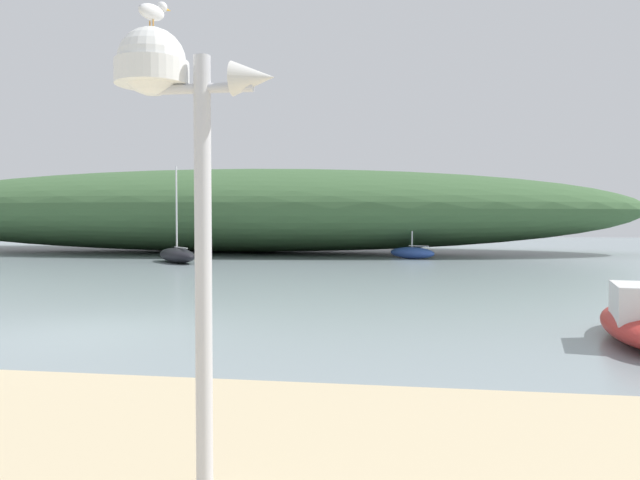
% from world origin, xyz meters
% --- Properties ---
extents(ground_plane, '(120.00, 120.00, 0.00)m').
position_xyz_m(ground_plane, '(0.00, 0.00, 0.00)').
color(ground_plane, gray).
extents(distant_hill, '(50.44, 14.93, 5.22)m').
position_xyz_m(distant_hill, '(-5.75, 27.19, 2.61)').
color(distant_hill, '#3D6038').
rests_on(distant_hill, ground).
extents(mast_structure, '(1.14, 0.52, 3.27)m').
position_xyz_m(mast_structure, '(4.28, -6.35, 2.89)').
color(mast_structure, silver).
rests_on(mast_structure, beach_sand).
extents(seagull_on_radar, '(0.19, 0.26, 0.20)m').
position_xyz_m(seagull_on_radar, '(4.15, -6.33, 3.58)').
color(seagull_on_radar, orange).
rests_on(seagull_on_radar, mast_structure).
extents(sailboat_mid_channel, '(2.71, 2.25, 3.03)m').
position_xyz_m(sailboat_mid_channel, '(5.97, 21.52, 0.32)').
color(sailboat_mid_channel, '#2D4C9E').
rests_on(sailboat_mid_channel, ground).
extents(sailboat_far_right, '(3.38, 3.67, 4.60)m').
position_xyz_m(sailboat_far_right, '(-5.13, 16.98, 0.37)').
color(sailboat_far_right, black).
rests_on(sailboat_far_right, ground).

